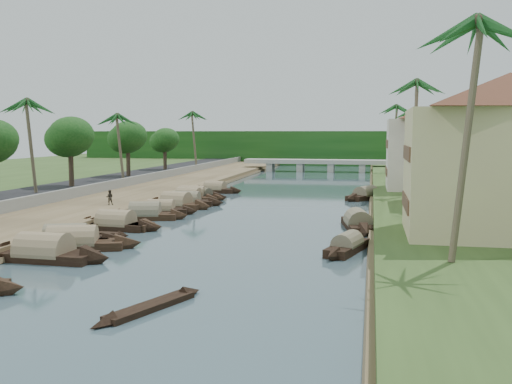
# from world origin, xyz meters

# --- Properties ---
(ground) EXTENTS (220.00, 220.00, 0.00)m
(ground) POSITION_xyz_m (0.00, 0.00, 0.00)
(ground) COLOR #3D535B
(ground) RESTS_ON ground
(left_bank) EXTENTS (10.00, 180.00, 0.80)m
(left_bank) POSITION_xyz_m (-16.00, 20.00, 0.40)
(left_bank) COLOR brown
(left_bank) RESTS_ON ground
(right_bank) EXTENTS (16.00, 180.00, 1.20)m
(right_bank) POSITION_xyz_m (19.00, 20.00, 0.60)
(right_bank) COLOR #2D451B
(right_bank) RESTS_ON ground
(road) EXTENTS (8.00, 180.00, 1.40)m
(road) POSITION_xyz_m (-24.50, 20.00, 0.70)
(road) COLOR black
(road) RESTS_ON ground
(retaining_wall) EXTENTS (0.40, 180.00, 1.10)m
(retaining_wall) POSITION_xyz_m (-20.20, 20.00, 1.35)
(retaining_wall) COLOR gray
(retaining_wall) RESTS_ON left_bank
(treeline) EXTENTS (120.00, 14.00, 8.00)m
(treeline) POSITION_xyz_m (0.00, 100.00, 4.00)
(treeline) COLOR #113E11
(treeline) RESTS_ON ground
(bridge) EXTENTS (28.00, 4.00, 2.40)m
(bridge) POSITION_xyz_m (0.00, 72.00, 1.72)
(bridge) COLOR #9D9D93
(bridge) RESTS_ON ground
(building_near) EXTENTS (14.85, 14.85, 10.20)m
(building_near) POSITION_xyz_m (18.99, -2.00, 6.38)
(building_near) COLOR tan
(building_near) RESTS_ON right_bank
(building_mid) EXTENTS (14.11, 14.11, 9.70)m
(building_mid) POSITION_xyz_m (19.99, 14.00, 6.13)
(building_mid) COLOR #D1A394
(building_mid) RESTS_ON right_bank
(building_far) EXTENTS (15.59, 15.59, 10.20)m
(building_far) POSITION_xyz_m (18.99, 28.00, 6.38)
(building_far) COLOR silver
(building_far) RESTS_ON right_bank
(building_distant) EXTENTS (12.62, 12.62, 9.20)m
(building_distant) POSITION_xyz_m (19.99, 48.00, 5.88)
(building_distant) COLOR tan
(building_distant) RESTS_ON right_bank
(sampan_1) EXTENTS (8.93, 2.48, 2.59)m
(sampan_1) POSITION_xyz_m (-8.58, -9.30, 0.42)
(sampan_1) COLOR black
(sampan_1) RESTS_ON ground
(sampan_2) EXTENTS (9.33, 4.64, 2.40)m
(sampan_2) POSITION_xyz_m (-8.55, -5.98, 0.42)
(sampan_2) COLOR black
(sampan_2) RESTS_ON ground
(sampan_3) EXTENTS (8.26, 4.41, 2.21)m
(sampan_3) POSITION_xyz_m (-9.67, -4.89, 0.42)
(sampan_3) COLOR black
(sampan_3) RESTS_ON ground
(sampan_4) EXTENTS (8.29, 2.31, 2.32)m
(sampan_4) POSITION_xyz_m (-9.23, 1.99, 0.42)
(sampan_4) COLOR black
(sampan_4) RESTS_ON ground
(sampan_5) EXTENTS (7.15, 2.38, 2.25)m
(sampan_5) POSITION_xyz_m (-9.00, 1.78, 0.42)
(sampan_5) COLOR black
(sampan_5) RESTS_ON ground
(sampan_6) EXTENTS (8.05, 3.46, 2.33)m
(sampan_6) POSITION_xyz_m (-8.95, 7.34, 0.42)
(sampan_6) COLOR black
(sampan_6) RESTS_ON ground
(sampan_7) EXTENTS (7.40, 2.38, 1.97)m
(sampan_7) POSITION_xyz_m (-8.79, 10.75, 0.41)
(sampan_7) COLOR black
(sampan_7) RESTS_ON ground
(sampan_8) EXTENTS (8.39, 3.60, 2.49)m
(sampan_8) POSITION_xyz_m (-8.79, 15.18, 0.42)
(sampan_8) COLOR black
(sampan_8) RESTS_ON ground
(sampan_9) EXTENTS (8.56, 2.00, 2.16)m
(sampan_9) POSITION_xyz_m (-8.56, 17.55, 0.41)
(sampan_9) COLOR black
(sampan_9) RESTS_ON ground
(sampan_10) EXTENTS (7.99, 2.89, 2.17)m
(sampan_10) POSITION_xyz_m (-9.49, 21.31, 0.41)
(sampan_10) COLOR black
(sampan_10) RESTS_ON ground
(sampan_11) EXTENTS (8.59, 2.64, 2.40)m
(sampan_11) POSITION_xyz_m (-9.39, 22.25, 0.42)
(sampan_11) COLOR black
(sampan_11) RESTS_ON ground
(sampan_12) EXTENTS (7.23, 4.62, 1.83)m
(sampan_12) POSITION_xyz_m (-8.67, 23.30, 0.40)
(sampan_12) COLOR black
(sampan_12) RESTS_ON ground
(sampan_13) EXTENTS (7.82, 2.77, 2.12)m
(sampan_13) POSITION_xyz_m (-8.97, 30.52, 0.41)
(sampan_13) COLOR black
(sampan_13) RESTS_ON ground
(sampan_14) EXTENTS (3.28, 7.17, 1.78)m
(sampan_14) POSITION_xyz_m (9.31, -3.21, 0.40)
(sampan_14) COLOR black
(sampan_14) RESTS_ON ground
(sampan_15) EXTENTS (3.27, 8.74, 2.28)m
(sampan_15) POSITION_xyz_m (9.78, 6.09, 0.42)
(sampan_15) COLOR black
(sampan_15) RESTS_ON ground
(sampan_16) EXTENTS (5.64, 8.69, 2.19)m
(sampan_16) POSITION_xyz_m (10.17, 27.31, 0.41)
(sampan_16) COLOR black
(sampan_16) RESTS_ON ground
(canoe_0) EXTENTS (3.39, 6.57, 0.89)m
(canoe_0) POSITION_xyz_m (1.37, -17.06, 0.10)
(canoe_0) COLOR black
(canoe_0) RESTS_ON ground
(canoe_1) EXTENTS (4.32, 0.79, 0.70)m
(canoe_1) POSITION_xyz_m (-9.00, -0.89, 0.10)
(canoe_1) COLOR black
(canoe_1) RESTS_ON ground
(canoe_2) EXTENTS (6.11, 2.35, 0.88)m
(canoe_2) POSITION_xyz_m (-10.17, 15.95, 0.10)
(canoe_2) COLOR black
(canoe_2) RESTS_ON ground
(palm_0) EXTENTS (3.20, 3.20, 13.45)m
(palm_0) POSITION_xyz_m (15.00, -10.29, 12.80)
(palm_0) COLOR brown
(palm_0) RESTS_ON ground
(palm_1) EXTENTS (3.20, 3.20, 10.14)m
(palm_1) POSITION_xyz_m (16.00, 7.07, 9.61)
(palm_1) COLOR brown
(palm_1) RESTS_ON ground
(palm_2) EXTENTS (3.20, 3.20, 13.23)m
(palm_2) POSITION_xyz_m (15.00, 20.83, 12.58)
(palm_2) COLOR brown
(palm_2) RESTS_ON ground
(palm_3) EXTENTS (3.20, 3.20, 11.12)m
(palm_3) POSITION_xyz_m (16.00, 38.19, 10.54)
(palm_3) COLOR brown
(palm_3) RESTS_ON ground
(palm_5) EXTENTS (3.20, 3.20, 11.15)m
(palm_5) POSITION_xyz_m (-24.00, 13.88, 10.77)
(palm_5) COLOR brown
(palm_5) RESTS_ON ground
(palm_6) EXTENTS (3.20, 3.20, 10.13)m
(palm_6) POSITION_xyz_m (-22.00, 31.09, 9.80)
(palm_6) COLOR brown
(palm_6) RESTS_ON ground
(palm_7) EXTENTS (3.20, 3.20, 12.36)m
(palm_7) POSITION_xyz_m (14.00, 56.76, 11.75)
(palm_7) COLOR brown
(palm_7) RESTS_ON ground
(palm_8) EXTENTS (3.20, 3.20, 11.37)m
(palm_8) POSITION_xyz_m (-20.50, 58.88, 10.99)
(palm_8) COLOR brown
(palm_8) RESTS_ON ground
(tree_3) EXTENTS (5.25, 5.25, 7.92)m
(tree_3) POSITION_xyz_m (-24.00, 21.46, 7.08)
(tree_3) COLOR #493529
(tree_3) RESTS_ON ground
(tree_4) EXTENTS (5.18, 5.18, 7.72)m
(tree_4) POSITION_xyz_m (-24.00, 37.59, 6.90)
(tree_4) COLOR #493529
(tree_4) RESTS_ON ground
(tree_5) EXTENTS (4.55, 4.55, 6.82)m
(tree_5) POSITION_xyz_m (-24.00, 52.69, 6.26)
(tree_5) COLOR #493529
(tree_5) RESTS_ON ground
(tree_6) EXTENTS (3.96, 3.96, 7.34)m
(tree_6) POSITION_xyz_m (24.00, 29.85, 6.77)
(tree_6) COLOR #493529
(tree_6) RESTS_ON ground
(person_far) EXTENTS (0.85, 0.77, 1.44)m
(person_far) POSITION_xyz_m (-13.83, 10.43, 1.52)
(person_far) COLOR #2F2921
(person_far) RESTS_ON left_bank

